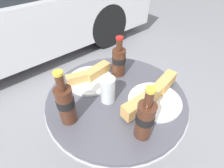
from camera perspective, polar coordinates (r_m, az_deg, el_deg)
name	(u,v)px	position (r m, az deg, el deg)	size (l,w,h in m)	color
ground_plane	(115,166)	(1.43, 0.92, -25.26)	(30.00, 30.00, 0.00)	gray
bistro_table	(116,119)	(0.94, 1.29, -11.37)	(0.65, 0.65, 0.74)	#B7B7BC
cola_bottle_left	(119,60)	(0.89, 2.27, 7.68)	(0.07, 0.07, 0.21)	#4C2819
cola_bottle_right	(66,103)	(0.67, -14.89, -6.11)	(0.07, 0.07, 0.24)	#4C2819
cola_bottle_center	(145,119)	(0.62, 10.71, -11.08)	(0.07, 0.07, 0.23)	#4C2819
drinking_glass	(108,91)	(0.75, -1.39, -2.19)	(0.06, 0.06, 0.12)	#C68923
lunch_plate_near	(153,97)	(0.78, 13.31, -4.10)	(0.35, 0.24, 0.07)	white
lunch_plate_far	(90,77)	(0.89, -7.17, 2.26)	(0.24, 0.23, 0.06)	white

